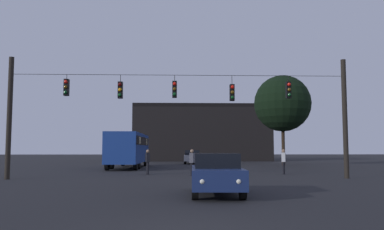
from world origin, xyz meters
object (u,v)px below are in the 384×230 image
(car_far_left, at_px, (192,157))
(pedestrian_crossing_right, at_px, (192,161))
(pedestrian_crossing_center, at_px, (148,160))
(car_near_right, at_px, (216,173))
(pedestrian_crossing_left, at_px, (284,160))
(city_bus, at_px, (129,147))
(tree_left_silhouette, at_px, (282,103))

(car_far_left, relative_size, pedestrian_crossing_right, 2.66)
(pedestrian_crossing_center, relative_size, pedestrian_crossing_right, 0.99)
(pedestrian_crossing_right, bearing_deg, car_near_right, -86.87)
(pedestrian_crossing_left, height_order, pedestrian_crossing_right, pedestrian_crossing_left)
(city_bus, distance_m, car_near_right, 21.47)
(pedestrian_crossing_left, xyz_separation_m, tree_left_silhouette, (3.64, 13.64, 5.36))
(car_near_right, distance_m, car_far_left, 29.93)
(pedestrian_crossing_center, distance_m, pedestrian_crossing_right, 3.20)
(car_near_right, height_order, pedestrian_crossing_left, pedestrian_crossing_left)
(city_bus, relative_size, pedestrian_crossing_right, 6.69)
(tree_left_silhouette, bearing_deg, pedestrian_crossing_right, -123.20)
(car_near_right, bearing_deg, city_bus, 105.70)
(car_far_left, height_order, tree_left_silhouette, tree_left_silhouette)
(car_far_left, bearing_deg, pedestrian_crossing_center, -101.03)
(tree_left_silhouette, bearing_deg, car_far_left, 151.76)
(car_far_left, relative_size, pedestrian_crossing_center, 2.69)
(car_far_left, bearing_deg, tree_left_silhouette, -28.24)
(pedestrian_crossing_left, xyz_separation_m, pedestrian_crossing_right, (-6.12, -1.27, -0.01))
(car_far_left, xyz_separation_m, pedestrian_crossing_center, (-3.58, -18.37, 0.12))
(pedestrian_crossing_left, bearing_deg, car_far_left, 106.32)
(car_far_left, relative_size, pedestrian_crossing_left, 2.65)
(pedestrian_crossing_left, distance_m, pedestrian_crossing_center, 9.00)
(car_near_right, height_order, tree_left_silhouette, tree_left_silhouette)
(car_far_left, xyz_separation_m, tree_left_silhouette, (9.06, -4.86, 5.50))
(car_far_left, bearing_deg, pedestrian_crossing_right, -92.04)
(city_bus, bearing_deg, pedestrian_crossing_right, -63.44)
(car_near_right, relative_size, car_far_left, 1.00)
(city_bus, distance_m, pedestrian_crossing_center, 9.44)
(car_far_left, xyz_separation_m, pedestrian_crossing_left, (5.42, -18.51, 0.14))
(city_bus, height_order, car_near_right, city_bus)
(city_bus, height_order, pedestrian_crossing_left, city_bus)
(car_near_right, distance_m, pedestrian_crossing_left, 12.71)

